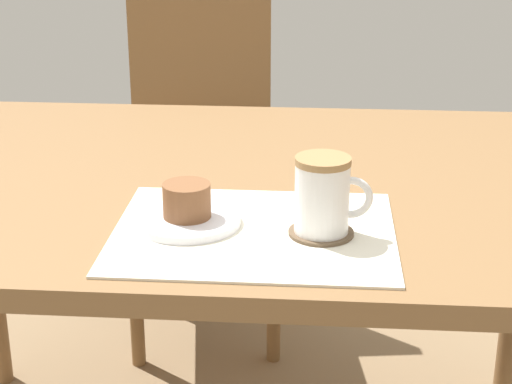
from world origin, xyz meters
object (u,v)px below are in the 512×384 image
Objects in this scene: pastry_plate at (187,220)px; pastry at (187,200)px; wooden_chair at (202,147)px; coffee_mug at (324,195)px; dining_table at (226,209)px.

pastry is (0.00, 0.00, 0.03)m from pastry_plate.
wooden_chair is at bearing 96.87° from pastry.
wooden_chair reaches higher than coffee_mug.
dining_table is 0.81m from wooden_chair.
coffee_mug is at bearing 99.44° from wooden_chair.
dining_table is 18.89× the size of pastry.
coffee_mug reaches higher than pastry_plate.
pastry is at bearing -97.66° from dining_table.
pastry is at bearing 88.94° from wooden_chair.
dining_table is at bearing 82.34° from pastry_plate.
dining_table is 0.34m from coffee_mug.
dining_table is at bearing 93.24° from wooden_chair.
dining_table is 0.25m from pastry_plate.
pastry is at bearing 173.55° from coffee_mug.
pastry_plate is at bearing 88.94° from wooden_chair.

